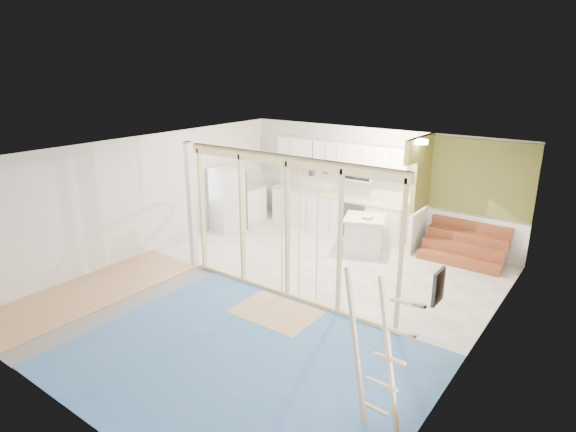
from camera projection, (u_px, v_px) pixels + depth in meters
The scene contains 16 objects.
room at pixel (274, 226), 8.50m from camera, with size 7.01×8.01×2.61m.
floor_overlays at pixel (280, 292), 8.90m from camera, with size 7.00×8.00×0.03m.
stud_frame at pixel (263, 208), 8.55m from camera, with size 4.66×0.14×2.60m.
base_cabinets at pixel (305, 210), 12.24m from camera, with size 4.45×2.24×0.93m.
upper_cabinets at pixel (342, 159), 11.75m from camera, with size 3.60×0.41×0.85m.
green_partition at pixel (454, 215), 10.27m from camera, with size 2.25×1.51×2.60m.
pot_rack at pixel (318, 167), 9.91m from camera, with size 0.52×0.52×0.72m.
sheathing_panel at pixel (420, 339), 5.00m from camera, with size 0.02×4.00×2.60m, color tan.
electrical_panel at pixel (438, 287), 5.38m from camera, with size 0.04×0.30×0.40m, color #3D3D42.
ceiling_light at pixel (420, 142), 9.64m from camera, with size 0.32×0.32×0.08m, color #FFEABF.
fridge at pixel (227, 200), 11.93m from camera, with size 0.81×0.79×1.59m.
island at pixel (364, 235), 10.61m from camera, with size 1.11×1.11×0.84m.
bowl at pixel (368, 217), 10.38m from camera, with size 0.24×0.24×0.06m, color silver.
soap_bottle_a at pixel (287, 179), 12.88m from camera, with size 0.12×0.12×0.32m, color silver.
soap_bottle_b at pixel (375, 196), 11.39m from camera, with size 0.09×0.09×0.20m, color silver.
ladder at pixel (377, 355), 5.32m from camera, with size 1.00×0.17×1.87m.
Camera 1 is at (4.96, -6.34, 4.03)m, focal length 30.00 mm.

